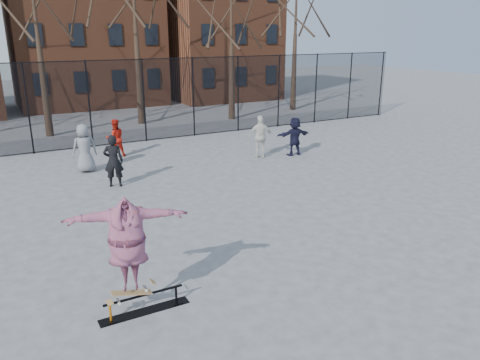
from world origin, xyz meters
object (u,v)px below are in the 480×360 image
skateboard (132,295)px  bystander_white (261,137)px  skater (128,249)px  skate_rail (144,305)px  bystander_navy (295,136)px  bystander_black (113,161)px  bystander_red (115,138)px  bystander_grey (84,148)px

skateboard → bystander_white: bearing=47.2°
skater → bystander_white: size_ratio=1.23×
skateboard → skate_rail: bearing=0.0°
bystander_navy → skate_rail: bearing=47.2°
bystander_navy → bystander_black: bearing=9.2°
bystander_white → bystander_navy: size_ratio=1.09×
skater → bystander_white: (8.26, 8.92, -0.49)m
skateboard → bystander_navy: bystander_navy is taller
skater → bystander_red: (2.84, 12.08, -0.59)m
skater → skate_rail: bearing=16.9°
skate_rail → bystander_red: 12.37m
skateboard → bystander_white: (8.26, 8.92, 0.47)m
bystander_black → skate_rail: bearing=99.2°
skater → skateboard: bearing=0.0°
skate_rail → bystander_red: size_ratio=1.09×
skate_rail → skateboard: 0.37m
bystander_black → bystander_navy: 8.07m
skateboard → bystander_grey: 10.41m
bystander_grey → bystander_navy: bearing=172.4°
bystander_grey → bystander_black: (0.52, -2.30, -0.02)m
skate_rail → bystander_grey: (0.98, 10.33, 0.79)m
skateboard → bystander_red: (2.84, 12.08, 0.38)m
bystander_grey → bystander_white: size_ratio=1.03×
skater → bystander_grey: bearing=100.2°
skater → bystander_red: bearing=93.7°
bystander_red → skateboard: bearing=77.5°
bystander_red → bystander_navy: 7.78m
bystander_red → bystander_white: 6.27m
skate_rail → skateboard: bearing=180.0°
skater → bystander_white: bearing=64.1°
skate_rail → bystander_black: 8.20m
bystander_white → bystander_navy: (1.53, -0.35, -0.08)m
skateboard → bystander_black: bearing=77.8°
bystander_navy → bystander_grey: bearing=-6.3°
bystander_white → bystander_grey: bearing=9.5°
skate_rail → bystander_grey: bystander_grey is taller
skate_rail → bystander_white: (8.02, 8.92, 0.76)m
bystander_navy → skateboard: bearing=46.5°
skate_rail → skater: bearing=180.0°
bystander_grey → skate_rail: bearing=88.6°
skateboard → bystander_black: bystander_black is taller
bystander_red → bystander_white: size_ratio=0.89×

